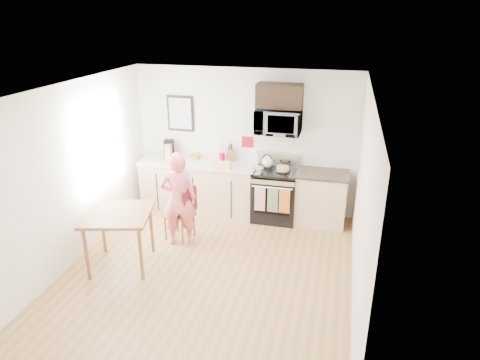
% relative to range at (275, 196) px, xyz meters
% --- Properties ---
extents(floor, '(4.60, 4.60, 0.00)m').
position_rel_range_xyz_m(floor, '(-0.63, -1.98, -0.44)').
color(floor, '#9A633B').
rests_on(floor, ground).
extents(back_wall, '(4.00, 0.04, 2.60)m').
position_rel_range_xyz_m(back_wall, '(-0.63, 0.32, 0.86)').
color(back_wall, white).
rests_on(back_wall, floor).
extents(front_wall, '(4.00, 0.04, 2.60)m').
position_rel_range_xyz_m(front_wall, '(-0.63, -4.28, 0.86)').
color(front_wall, white).
rests_on(front_wall, floor).
extents(left_wall, '(0.04, 4.60, 2.60)m').
position_rel_range_xyz_m(left_wall, '(-2.63, -1.98, 0.86)').
color(left_wall, white).
rests_on(left_wall, floor).
extents(right_wall, '(0.04, 4.60, 2.60)m').
position_rel_range_xyz_m(right_wall, '(1.37, -1.98, 0.86)').
color(right_wall, white).
rests_on(right_wall, floor).
extents(ceiling, '(4.00, 4.60, 0.04)m').
position_rel_range_xyz_m(ceiling, '(-0.63, -1.98, 2.16)').
color(ceiling, white).
rests_on(ceiling, back_wall).
extents(window, '(0.06, 1.40, 1.50)m').
position_rel_range_xyz_m(window, '(-2.59, -1.18, 1.11)').
color(window, white).
rests_on(window, left_wall).
extents(cabinet_left, '(2.10, 0.60, 0.90)m').
position_rel_range_xyz_m(cabinet_left, '(-1.43, 0.02, 0.01)').
color(cabinet_left, tan).
rests_on(cabinet_left, floor).
extents(countertop_left, '(2.14, 0.64, 0.04)m').
position_rel_range_xyz_m(countertop_left, '(-1.43, 0.02, 0.48)').
color(countertop_left, silver).
rests_on(countertop_left, cabinet_left).
extents(cabinet_right, '(0.84, 0.60, 0.90)m').
position_rel_range_xyz_m(cabinet_right, '(0.80, 0.02, 0.01)').
color(cabinet_right, tan).
rests_on(cabinet_right, floor).
extents(countertop_right, '(0.88, 0.64, 0.04)m').
position_rel_range_xyz_m(countertop_right, '(0.80, 0.02, 0.48)').
color(countertop_right, black).
rests_on(countertop_right, cabinet_right).
extents(range, '(0.76, 0.70, 1.16)m').
position_rel_range_xyz_m(range, '(0.00, 0.00, 0.00)').
color(range, black).
rests_on(range, floor).
extents(microwave, '(0.76, 0.51, 0.42)m').
position_rel_range_xyz_m(microwave, '(-0.00, 0.10, 1.32)').
color(microwave, silver).
rests_on(microwave, back_wall).
extents(upper_cabinet, '(0.76, 0.35, 0.40)m').
position_rel_range_xyz_m(upper_cabinet, '(-0.00, 0.15, 1.74)').
color(upper_cabinet, black).
rests_on(upper_cabinet, back_wall).
extents(wall_art, '(0.50, 0.04, 0.65)m').
position_rel_range_xyz_m(wall_art, '(-1.83, 0.30, 1.31)').
color(wall_art, black).
rests_on(wall_art, back_wall).
extents(wall_trivet, '(0.20, 0.02, 0.20)m').
position_rel_range_xyz_m(wall_trivet, '(-0.58, 0.31, 0.86)').
color(wall_trivet, '#AC0E1C').
rests_on(wall_trivet, back_wall).
extents(person, '(0.65, 0.53, 1.53)m').
position_rel_range_xyz_m(person, '(-1.32, -1.23, 0.33)').
color(person, '#CE3854').
rests_on(person, floor).
extents(dining_table, '(0.95, 0.95, 0.85)m').
position_rel_range_xyz_m(dining_table, '(-1.91, -2.04, 0.31)').
color(dining_table, brown).
rests_on(dining_table, floor).
extents(chair, '(0.51, 0.47, 0.93)m').
position_rel_range_xyz_m(chair, '(-1.26, -1.11, 0.16)').
color(chair, brown).
rests_on(chair, floor).
extents(knife_block, '(0.15, 0.17, 0.22)m').
position_rel_range_xyz_m(knife_block, '(-0.87, 0.24, 0.61)').
color(knife_block, brown).
rests_on(knife_block, countertop_left).
extents(utensil_crock, '(0.11, 0.11, 0.32)m').
position_rel_range_xyz_m(utensil_crock, '(-1.04, 0.23, 0.63)').
color(utensil_crock, '#AC0E1C').
rests_on(utensil_crock, countertop_left).
extents(fruit_bowl, '(0.28, 0.28, 0.11)m').
position_rel_range_xyz_m(fruit_bowl, '(-1.58, 0.20, 0.55)').
color(fruit_bowl, white).
rests_on(fruit_bowl, countertop_left).
extents(milk_carton, '(0.11, 0.11, 0.28)m').
position_rel_range_xyz_m(milk_carton, '(-2.01, 0.09, 0.64)').
color(milk_carton, tan).
rests_on(milk_carton, countertop_left).
extents(coffee_maker, '(0.23, 0.28, 0.31)m').
position_rel_range_xyz_m(coffee_maker, '(-2.05, 0.19, 0.65)').
color(coffee_maker, black).
rests_on(coffee_maker, countertop_left).
extents(bread_bag, '(0.32, 0.16, 0.12)m').
position_rel_range_xyz_m(bread_bag, '(-0.92, -0.18, 0.56)').
color(bread_bag, '#DEAC74').
rests_on(bread_bag, countertop_left).
extents(cake, '(0.26, 0.26, 0.09)m').
position_rel_range_xyz_m(cake, '(0.13, -0.03, 0.53)').
color(cake, black).
rests_on(cake, range).
extents(kettle, '(0.19, 0.19, 0.24)m').
position_rel_range_xyz_m(kettle, '(-0.17, 0.11, 0.59)').
color(kettle, white).
rests_on(kettle, range).
extents(pot, '(0.20, 0.35, 0.10)m').
position_rel_range_xyz_m(pot, '(-0.28, -0.23, 0.54)').
color(pot, silver).
rests_on(pot, range).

